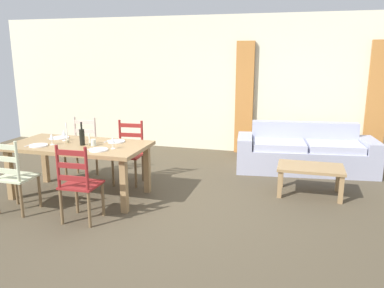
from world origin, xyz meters
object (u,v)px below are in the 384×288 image
(dining_chair_near_left, at_px, (14,176))
(coffee_table, at_px, (310,171))
(dining_table, at_px, (79,150))
(coffee_cup_primary, at_px, (93,143))
(wine_glass_near_right, at_px, (113,140))
(wine_glass_far_left, at_px, (64,133))
(dining_chair_far_left, at_px, (82,148))
(wine_bottle, at_px, (82,137))
(dining_chair_near_right, at_px, (79,184))
(couch, at_px, (305,154))
(wine_glass_near_left, at_px, (51,137))
(dining_chair_far_right, at_px, (129,153))

(dining_chair_near_left, relative_size, coffee_table, 1.07)
(dining_table, relative_size, coffee_cup_primary, 21.11)
(wine_glass_near_right, xyz_separation_m, wine_glass_far_left, (-0.89, 0.24, 0.00))
(dining_chair_far_left, height_order, wine_glass_far_left, dining_chair_far_left)
(coffee_table, bearing_deg, wine_glass_near_right, -157.83)
(wine_bottle, distance_m, coffee_table, 3.20)
(dining_table, bearing_deg, dining_chair_near_right, -58.93)
(dining_chair_far_left, bearing_deg, couch, 21.01)
(dining_table, xyz_separation_m, wine_glass_near_right, (0.59, -0.12, 0.20))
(wine_glass_near_right, bearing_deg, coffee_table, 22.17)
(dining_chair_far_left, height_order, coffee_cup_primary, dining_chair_far_left)
(dining_chair_near_left, relative_size, wine_glass_near_left, 5.96)
(dining_chair_near_right, distance_m, wine_glass_far_left, 1.24)
(coffee_table, bearing_deg, dining_chair_far_right, -175.92)
(wine_bottle, bearing_deg, dining_chair_far_right, 66.97)
(dining_chair_far_left, xyz_separation_m, wine_glass_far_left, (0.13, -0.66, 0.38))
(wine_glass_near_left, height_order, couch, wine_glass_near_left)
(wine_glass_far_left, height_order, couch, wine_glass_far_left)
(dining_chair_far_right, relative_size, couch, 0.41)
(dining_table, relative_size, wine_glass_far_left, 11.80)
(dining_chair_near_left, relative_size, couch, 0.41)
(dining_chair_near_right, height_order, wine_glass_near_left, dining_chair_near_right)
(dining_chair_far_left, bearing_deg, coffee_cup_primary, -49.95)
(dining_chair_far_right, distance_m, coffee_cup_primary, 0.83)
(wine_bottle, distance_m, wine_glass_near_left, 0.42)
(dining_chair_far_left, height_order, wine_glass_near_right, dining_chair_far_left)
(dining_chair_near_right, bearing_deg, dining_table, 121.07)
(dining_table, bearing_deg, coffee_cup_primary, -8.10)
(wine_glass_far_left, xyz_separation_m, coffee_table, (3.41, 0.78, -0.51))
(wine_glass_far_left, relative_size, coffee_cup_primary, 1.79)
(wine_glass_near_right, relative_size, coffee_cup_primary, 1.79)
(wine_glass_far_left, bearing_deg, wine_glass_near_left, -92.75)
(coffee_table, bearing_deg, dining_chair_far_left, -178.07)
(coffee_cup_primary, bearing_deg, dining_table, 171.90)
(dining_chair_near_right, xyz_separation_m, coffee_cup_primary, (-0.21, 0.74, 0.32))
(dining_chair_near_left, bearing_deg, couch, 39.26)
(dining_chair_near_left, xyz_separation_m, wine_glass_near_right, (1.05, 0.62, 0.38))
(dining_chair_near_left, distance_m, wine_bottle, 0.98)
(dining_chair_far_right, bearing_deg, wine_glass_near_right, -78.47)
(dining_chair_far_left, bearing_deg, wine_glass_near_right, -41.54)
(coffee_cup_primary, bearing_deg, wine_glass_near_right, -13.83)
(dining_chair_far_right, height_order, wine_glass_near_right, dining_chair_far_right)
(dining_table, bearing_deg, couch, 34.97)
(dining_chair_far_left, distance_m, wine_glass_near_right, 1.42)
(wine_glass_far_left, bearing_deg, dining_chair_near_left, -100.84)
(dining_chair_near_left, height_order, couch, dining_chair_near_left)
(dining_chair_near_right, distance_m, coffee_cup_primary, 0.83)
(dining_chair_far_left, xyz_separation_m, dining_chair_far_right, (0.85, -0.07, 0.00))
(dining_table, height_order, wine_glass_near_left, wine_glass_near_left)
(dining_chair_near_right, xyz_separation_m, couch, (2.57, 2.90, -0.19))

